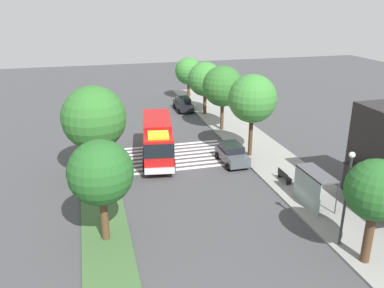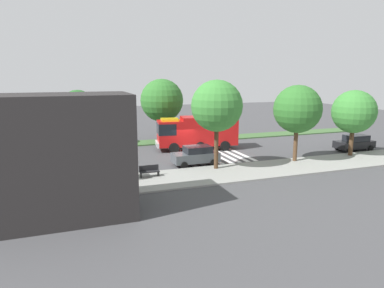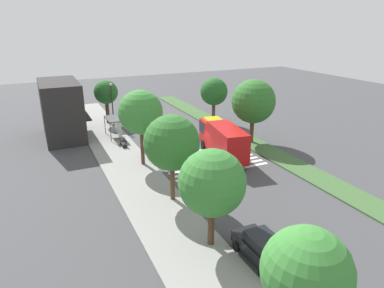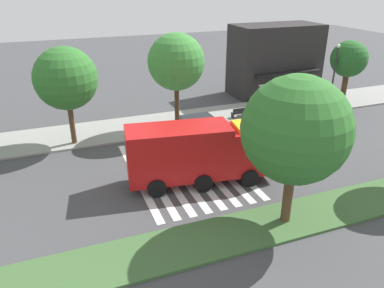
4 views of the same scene
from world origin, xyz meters
TOP-DOWN VIEW (x-y plane):
  - ground_plane at (0.00, 0.00)m, footprint 120.00×120.00m
  - sidewalk at (0.00, 8.36)m, footprint 60.00×5.14m
  - median_strip at (0.00, -7.29)m, footprint 60.00×3.00m
  - crosswalk at (-2.38, 0.00)m, footprint 6.75×10.42m
  - fire_truck at (-1.79, -1.79)m, footprint 9.25×3.82m
  - parked_car_west at (-18.16, 4.59)m, footprint 4.32×2.10m
  - parked_car_mid at (0.52, 4.59)m, footprint 4.31×2.13m
  - bus_stop_shelter at (9.54, 7.26)m, footprint 3.50×1.40m
  - bench_near_shelter at (5.54, 7.26)m, footprint 1.60×0.50m
  - street_lamp at (14.53, 6.39)m, footprint 0.36×0.36m
  - storefront_building at (12.54, 13.20)m, footprint 9.09×5.35m
  - sidewalk_tree_west at (-15.49, 6.79)m, footprint 4.30×4.30m
  - sidewalk_tree_center at (-8.75, 6.79)m, footprint 4.47×4.47m
  - sidewalk_tree_east at (-0.54, 6.79)m, footprint 4.42×4.42m
  - median_tree_far_west at (0.52, -7.29)m, footprint 5.19×5.19m
  - median_tree_west at (10.27, -7.29)m, footprint 3.92×3.92m

SIDE VIEW (x-z plane):
  - ground_plane at x=0.00m, z-range 0.00..0.00m
  - crosswalk at x=-2.38m, z-range 0.00..0.01m
  - sidewalk at x=0.00m, z-range 0.00..0.14m
  - median_strip at x=0.00m, z-range 0.00..0.14m
  - bench_near_shelter at x=5.54m, z-range 0.14..1.04m
  - parked_car_west at x=-18.16m, z-range 0.02..1.75m
  - parked_car_mid at x=0.52m, z-range 0.02..1.80m
  - bus_stop_shelter at x=9.54m, z-range 0.66..3.12m
  - fire_truck at x=-1.79m, z-range 0.22..3.92m
  - storefront_building at x=12.54m, z-range 0.00..7.17m
  - street_lamp at x=14.53m, z-range 0.69..6.70m
  - sidewalk_tree_west at x=-15.49m, z-range 1.28..7.90m
  - median_tree_west at x=10.27m, z-range 1.37..7.82m
  - sidewalk_tree_center at x=-8.75m, z-range 1.48..8.66m
  - median_tree_far_west at x=0.52m, z-range 1.34..8.97m
  - sidewalk_tree_east at x=-0.54m, z-range 1.76..9.45m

